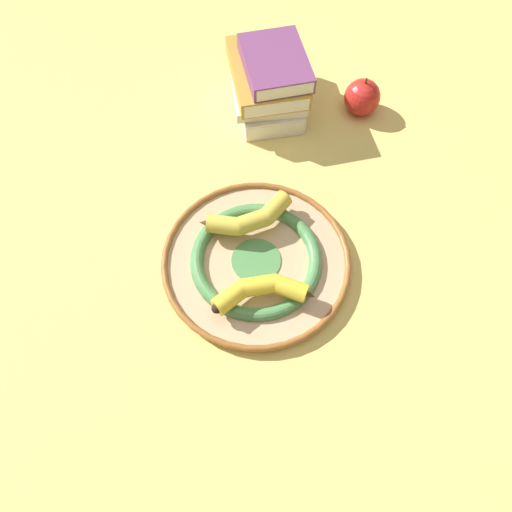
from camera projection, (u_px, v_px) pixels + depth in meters
name	position (u px, v px, depth m)	size (l,w,h in m)	color
ground_plane	(237.00, 263.00, 0.90)	(2.80, 2.80, 0.00)	#E5CC6B
decorative_bowl	(256.00, 261.00, 0.89)	(0.34, 0.34, 0.03)	tan
banana_a	(249.00, 219.00, 0.89)	(0.10, 0.16, 0.03)	gold
banana_b	(262.00, 290.00, 0.82)	(0.08, 0.17, 0.03)	yellow
book_stack	(269.00, 82.00, 1.03)	(0.23, 0.19, 0.13)	silver
apple	(362.00, 97.00, 1.05)	(0.08, 0.08, 0.09)	red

